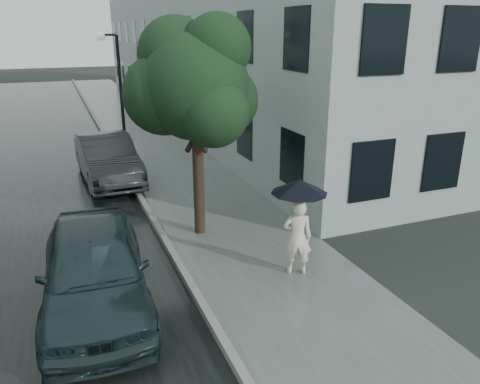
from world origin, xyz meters
name	(u,v)px	position (x,y,z in m)	size (l,w,h in m)	color
ground	(273,285)	(0.00, 0.00, 0.00)	(120.00, 120.00, 0.00)	black
sidewalk	(157,148)	(0.25, 12.00, 0.00)	(3.50, 60.00, 0.01)	slate
kerb_near	(113,151)	(-1.57, 12.00, 0.07)	(0.15, 60.00, 0.15)	slate
asphalt_road	(21,161)	(-5.08, 12.00, 0.00)	(6.85, 60.00, 0.00)	black
building_near	(214,35)	(5.47, 19.50, 4.50)	(7.02, 36.00, 9.00)	#929F9C
pedestrian	(297,237)	(0.65, 0.25, 0.82)	(0.59, 0.39, 1.62)	silver
umbrella	(299,186)	(0.63, 0.23, 1.93)	(1.13, 1.13, 1.18)	black
street_tree	(194,85)	(-0.60, 3.10, 3.63)	(3.22, 2.92, 5.21)	#332619
lamp_post	(116,88)	(-1.37, 10.87, 2.73)	(0.83, 0.43, 4.74)	black
car_near	(94,268)	(-3.33, 0.50, 0.78)	(1.83, 4.56, 1.55)	#1C2B2F
car_far	(107,159)	(-2.20, 8.17, 0.77)	(1.61, 4.62, 1.52)	#25282A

